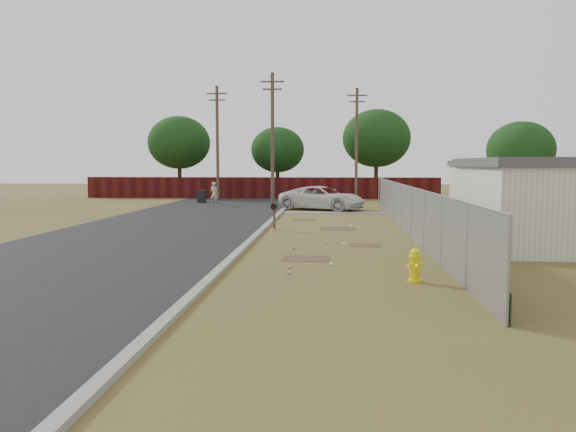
# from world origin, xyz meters

# --- Properties ---
(ground) EXTENTS (120.00, 120.00, 0.00)m
(ground) POSITION_xyz_m (0.00, 0.00, 0.00)
(ground) COLOR brown
(ground) RESTS_ON ground
(street) EXTENTS (15.10, 60.00, 0.12)m
(street) POSITION_xyz_m (-6.76, 8.05, 0.02)
(street) COLOR black
(street) RESTS_ON ground
(chainlink_fence) EXTENTS (0.10, 27.06, 2.02)m
(chainlink_fence) POSITION_xyz_m (3.12, 1.03, 0.80)
(chainlink_fence) COLOR gray
(chainlink_fence) RESTS_ON ground
(privacy_fence) EXTENTS (30.00, 0.12, 1.80)m
(privacy_fence) POSITION_xyz_m (-6.00, 25.00, 0.90)
(privacy_fence) COLOR #450F0E
(privacy_fence) RESTS_ON ground
(utility_poles) EXTENTS (12.60, 8.24, 9.00)m
(utility_poles) POSITION_xyz_m (-3.67, 20.67, 4.69)
(utility_poles) COLOR brown
(utility_poles) RESTS_ON ground
(houses) EXTENTS (9.30, 17.24, 3.10)m
(houses) POSITION_xyz_m (9.70, 3.13, 1.56)
(houses) COLOR beige
(houses) RESTS_ON ground
(horizon_trees) EXTENTS (33.32, 31.94, 7.78)m
(horizon_trees) POSITION_xyz_m (0.84, 23.56, 4.63)
(horizon_trees) COLOR #332417
(horizon_trees) RESTS_ON ground
(fire_hydrant) EXTENTS (0.46, 0.46, 0.87)m
(fire_hydrant) POSITION_xyz_m (2.03, -8.23, 0.41)
(fire_hydrant) COLOR yellow
(fire_hydrant) RESTS_ON ground
(mailbox) EXTENTS (0.25, 0.52, 1.18)m
(mailbox) POSITION_xyz_m (-2.52, 2.51, 0.94)
(mailbox) COLOR brown
(mailbox) RESTS_ON ground
(pickup_truck) EXTENTS (5.97, 4.45, 1.51)m
(pickup_truck) POSITION_xyz_m (-0.56, 13.51, 0.75)
(pickup_truck) COLOR silver
(pickup_truck) RESTS_ON ground
(pedestrian) EXTENTS (0.71, 0.60, 1.67)m
(pedestrian) POSITION_xyz_m (-8.12, 16.35, 0.84)
(pedestrian) COLOR tan
(pedestrian) RESTS_ON ground
(trash_bin) EXTENTS (0.64, 0.70, 0.93)m
(trash_bin) POSITION_xyz_m (-9.74, 19.50, 0.48)
(trash_bin) COLOR black
(trash_bin) RESTS_ON ground
(scattered_litter) EXTENTS (3.62, 11.61, 0.07)m
(scattered_litter) POSITION_xyz_m (-0.62, -2.60, 0.04)
(scattered_litter) COLOR silver
(scattered_litter) RESTS_ON ground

